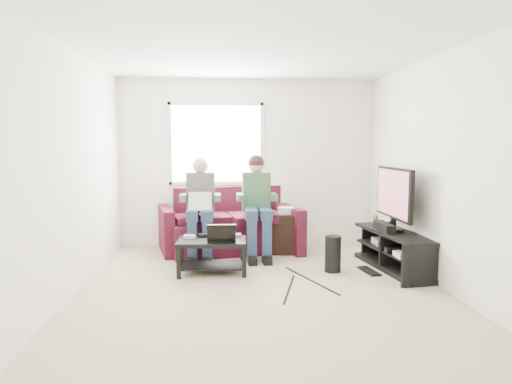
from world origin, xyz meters
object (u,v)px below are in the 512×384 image
at_px(tv, 394,195).
at_px(end_table, 286,232).
at_px(coffee_table, 212,249).
at_px(subwoofer, 333,254).
at_px(tv_stand, 395,253).
at_px(sofa, 229,228).

bearing_deg(tv, end_table, 144.02).
relative_size(coffee_table, subwoofer, 1.91).
xyz_separation_m(coffee_table, tv_stand, (2.33, -0.03, -0.09)).
relative_size(sofa, end_table, 3.24).
relative_size(sofa, coffee_table, 2.53).
relative_size(sofa, tv_stand, 1.43).
relative_size(subwoofer, end_table, 0.67).
bearing_deg(tv, coffee_table, -178.19).
bearing_deg(end_table, sofa, 165.01).
bearing_deg(subwoofer, coffee_table, 177.46).
bearing_deg(tv_stand, subwoofer, -177.18).
bearing_deg(subwoofer, sofa, 135.03).
bearing_deg(end_table, tv, -35.98).
distance_m(sofa, subwoofer, 1.81).
distance_m(coffee_table, subwoofer, 1.51).
xyz_separation_m(tv_stand, subwoofer, (-0.82, -0.04, 0.01)).
bearing_deg(sofa, end_table, -14.99).
distance_m(tv, end_table, 1.68).
height_order(tv_stand, tv, tv).
bearing_deg(coffee_table, tv, 1.81).
height_order(coffee_table, subwoofer, subwoofer).
bearing_deg(sofa, tv_stand, -30.52).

